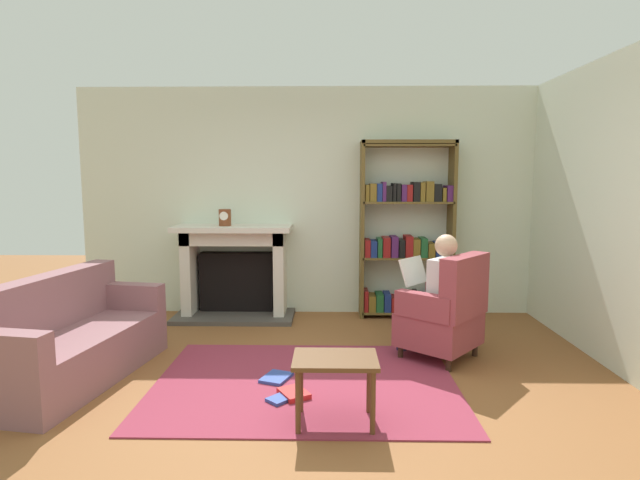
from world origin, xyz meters
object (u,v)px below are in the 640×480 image
mantel_clock (225,217)px  sofa_floral (70,341)px  fireplace (235,268)px  armchair_reading (446,313)px  side_table (335,368)px  seated_reader (435,290)px  bookshelf (406,235)px

mantel_clock → sofa_floral: (-0.91, -1.85, -0.86)m
fireplace → armchair_reading: 2.59m
fireplace → mantel_clock: mantel_clock is taller
side_table → armchair_reading: bearing=51.2°
mantel_clock → armchair_reading: bearing=-30.2°
fireplace → side_table: size_ratio=2.47×
armchair_reading → seated_reader: bearing=-90.0°
seated_reader → side_table: bearing=5.9°
mantel_clock → bookshelf: bearing=3.7°
fireplace → mantel_clock: 0.62m
sofa_floral → armchair_reading: bearing=-71.2°
bookshelf → side_table: (-0.86, -2.70, -0.58)m
mantel_clock → side_table: bearing=-64.2°
mantel_clock → sofa_floral: 2.23m
seated_reader → mantel_clock: bearing=-79.1°
seated_reader → sofa_floral: seated_reader is taller
fireplace → side_table: (1.15, -2.67, -0.19)m
sofa_floral → mantel_clock: bearing=-17.0°
bookshelf → side_table: bookshelf is taller
fireplace → armchair_reading: fireplace is taller
seated_reader → fireplace: bearing=-82.1°
bookshelf → side_table: bearing=-107.6°
armchair_reading → bookshelf: bearing=-133.4°
fireplace → mantel_clock: bearing=-131.6°
bookshelf → seated_reader: bookshelf is taller
fireplace → sofa_floral: (-0.99, -1.95, -0.26)m
sofa_floral → side_table: size_ratio=3.20×
seated_reader → sofa_floral: bearing=-38.1°
bookshelf → mantel_clock: bearing=-176.3°
side_table → mantel_clock: bearing=115.8°
seated_reader → side_table: (-0.92, -1.34, -0.23)m
armchair_reading → seated_reader: (-0.09, 0.08, 0.20)m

